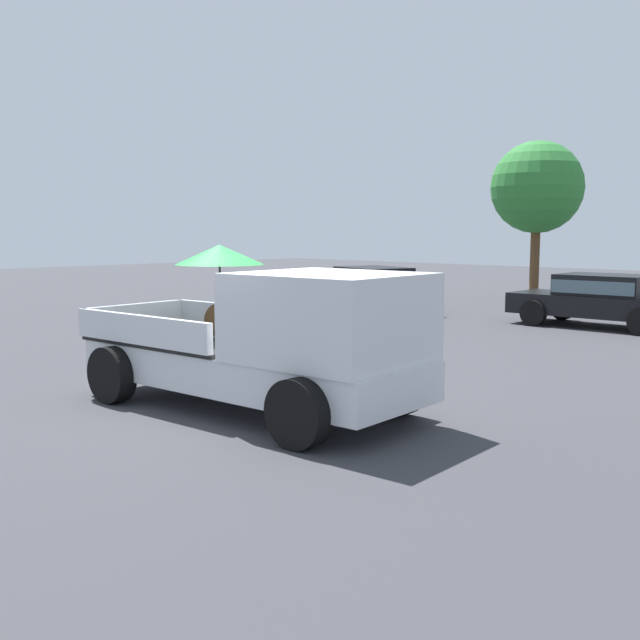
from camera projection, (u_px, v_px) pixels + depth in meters
The scene contains 5 objects.
ground_plane at pixel (250, 409), 10.12m from camera, with size 80.00×80.00×0.00m, color #38383D.
pickup_truck_main at pixel (274, 341), 9.73m from camera, with size 5.17×2.53×2.21m.
parked_sedan_near at pixel (372, 286), 22.42m from camera, with size 4.63×3.00×1.33m.
parked_sedan_far at pixel (602, 298), 18.60m from camera, with size 4.34×2.07×1.33m.
tree_by_lot at pixel (537, 188), 25.24m from camera, with size 3.12×3.12×5.45m.
Camera 1 is at (7.53, -6.51, 2.40)m, focal length 41.71 mm.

